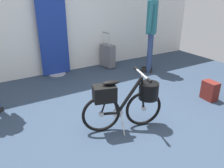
% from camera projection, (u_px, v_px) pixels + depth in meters
% --- Properties ---
extents(ground_plane, '(7.59, 7.59, 0.00)m').
position_uv_depth(ground_plane, '(124.00, 130.00, 3.03)').
color(ground_plane, '#2D3D51').
extents(back_wall, '(7.59, 0.10, 3.03)m').
position_uv_depth(back_wall, '(51.00, 0.00, 4.57)').
color(back_wall, white).
rests_on(back_wall, ground_plane).
extents(floor_banner_stand, '(0.60, 0.36, 1.65)m').
position_uv_depth(floor_banner_stand, '(54.00, 41.00, 4.70)').
color(floor_banner_stand, '#B7B7BC').
rests_on(floor_banner_stand, ground_plane).
extents(folding_bike_foreground, '(1.06, 0.53, 0.77)m').
position_uv_depth(folding_bike_foreground, '(127.00, 100.00, 2.93)').
color(folding_bike_foreground, black).
rests_on(folding_bike_foreground, ground_plane).
extents(visitor_near_wall, '(0.40, 0.40, 1.77)m').
position_uv_depth(visitor_near_wall, '(152.00, 25.00, 4.77)').
color(visitor_near_wall, navy).
rests_on(visitor_near_wall, ground_plane).
extents(rolling_suitcase, '(0.24, 0.38, 0.83)m').
position_uv_depth(rolling_suitcase, '(108.00, 56.00, 5.33)').
color(rolling_suitcase, slate).
rests_on(rolling_suitcase, ground_plane).
extents(backpack_on_floor, '(0.22, 0.27, 0.32)m').
position_uv_depth(backpack_on_floor, '(210.00, 91.00, 3.81)').
color(backpack_on_floor, maroon).
rests_on(backpack_on_floor, ground_plane).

